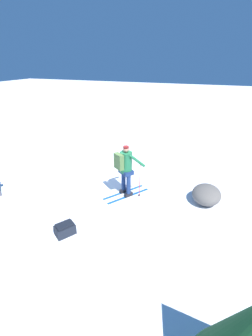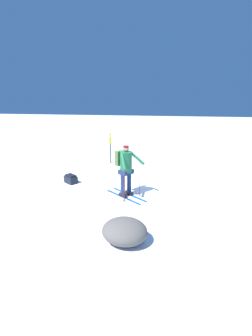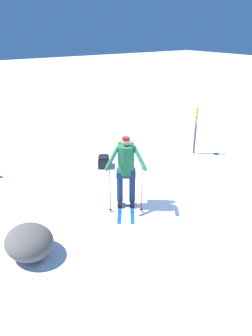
{
  "view_description": "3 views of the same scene",
  "coord_description": "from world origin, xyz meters",
  "px_view_note": "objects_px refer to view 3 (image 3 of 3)",
  "views": [
    {
      "loc": [
        6.8,
        3.16,
        4.29
      ],
      "look_at": [
        0.53,
        0.76,
        1.03
      ],
      "focal_mm": 24.0,
      "sensor_mm": 36.0,
      "label": 1
    },
    {
      "loc": [
        -0.9,
        7.9,
        3.25
      ],
      "look_at": [
        0.53,
        0.76,
        1.03
      ],
      "focal_mm": 24.0,
      "sensor_mm": 36.0,
      "label": 2
    },
    {
      "loc": [
        -5.35,
        4.82,
        4.16
      ],
      "look_at": [
        0.53,
        0.76,
        1.03
      ],
      "focal_mm": 35.0,
      "sensor_mm": 36.0,
      "label": 3
    }
  ],
  "objects_px": {
    "trail_marker": "(196,127)",
    "rock_boulder": "(29,242)",
    "skier": "(126,166)",
    "dropped_backpack": "(104,162)"
  },
  "relations": [
    {
      "from": "skier",
      "to": "rock_boulder",
      "type": "height_order",
      "value": "skier"
    },
    {
      "from": "trail_marker",
      "to": "rock_boulder",
      "type": "distance_m",
      "value": 7.05
    },
    {
      "from": "skier",
      "to": "rock_boulder",
      "type": "xyz_separation_m",
      "value": [
        -0.52,
        2.65,
        -0.78
      ]
    },
    {
      "from": "trail_marker",
      "to": "skier",
      "type": "bearing_deg",
      "value": 112.06
    },
    {
      "from": "skier",
      "to": "dropped_backpack",
      "type": "xyz_separation_m",
      "value": [
        2.43,
        -0.81,
        -0.91
      ]
    },
    {
      "from": "skier",
      "to": "trail_marker",
      "type": "bearing_deg",
      "value": -67.94
    },
    {
      "from": "dropped_backpack",
      "to": "rock_boulder",
      "type": "relative_size",
      "value": 0.57
    },
    {
      "from": "dropped_backpack",
      "to": "trail_marker",
      "type": "xyz_separation_m",
      "value": [
        -0.8,
        -3.22,
        0.8
      ]
    },
    {
      "from": "skier",
      "to": "dropped_backpack",
      "type": "distance_m",
      "value": 2.72
    },
    {
      "from": "trail_marker",
      "to": "rock_boulder",
      "type": "xyz_separation_m",
      "value": [
        -2.15,
        6.68,
        -0.67
      ]
    }
  ]
}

